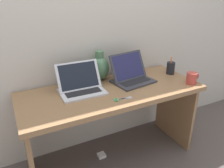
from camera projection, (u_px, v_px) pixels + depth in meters
name	position (u px, v px, depth m)	size (l,w,h in m)	color
ground_plane	(112.00, 157.00, 2.13)	(6.00, 6.00, 0.00)	#564C47
back_wall	(94.00, 23.00, 1.92)	(4.40, 0.04, 2.40)	beige
desk	(112.00, 105.00, 1.90)	(1.51, 0.61, 0.71)	olive
laptop_left	(81.00, 84.00, 1.79)	(0.36, 0.26, 0.22)	silver
laptop_right	(131.00, 74.00, 1.98)	(0.38, 0.31, 0.24)	#333338
green_vase	(100.00, 67.00, 1.99)	(0.17, 0.17, 0.26)	#47704C
coffee_mug	(192.00, 78.00, 1.93)	(0.13, 0.09, 0.10)	#B23D33
pen_cup	(171.00, 68.00, 2.14)	(0.08, 0.08, 0.17)	black
scissors	(120.00, 99.00, 1.67)	(0.15, 0.05, 0.01)	#B7B7BC
power_brick	(101.00, 155.00, 2.13)	(0.07, 0.07, 0.03)	white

